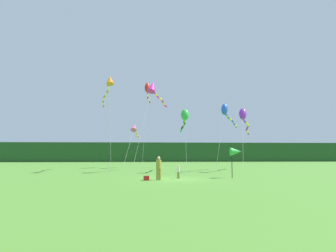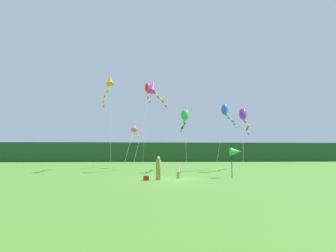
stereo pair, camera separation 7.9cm
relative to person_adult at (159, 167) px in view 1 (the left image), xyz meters
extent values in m
plane|color=#4C842D|center=(1.13, 0.67, -0.97)|extent=(120.00, 120.00, 0.00)
cube|color=#234C23|center=(1.13, 45.67, 1.24)|extent=(108.00, 3.08, 4.43)
cylinder|color=olive|center=(-0.10, 0.00, -0.56)|extent=(0.17, 0.17, 0.84)
cylinder|color=olive|center=(0.10, 0.00, -0.56)|extent=(0.17, 0.17, 0.84)
cylinder|color=olive|center=(0.00, 0.00, 0.19)|extent=(0.38, 0.38, 0.66)
sphere|color=tan|center=(0.00, 0.00, 0.65)|extent=(0.24, 0.24, 0.24)
cylinder|color=olive|center=(1.54, 1.19, -0.72)|extent=(0.11, 0.11, 0.51)
cylinder|color=olive|center=(1.66, 1.19, -0.72)|extent=(0.11, 0.11, 0.51)
cylinder|color=silver|center=(1.60, 1.19, -0.27)|extent=(0.23, 0.23, 0.40)
sphere|color=tan|center=(1.60, 1.19, 0.01)|extent=(0.15, 0.15, 0.15)
cube|color=red|center=(-0.91, -0.22, -0.81)|extent=(0.41, 0.30, 0.33)
cylinder|color=black|center=(6.01, 1.55, 0.32)|extent=(0.06, 0.06, 2.58)
cone|color=green|center=(6.36, 1.55, 1.14)|extent=(0.90, 0.70, 0.70)
cylinder|color=#B2B2B2|center=(2.90, 6.64, 2.04)|extent=(0.27, 3.19, 6.04)
ellipsoid|color=green|center=(3.03, 8.22, 5.06)|extent=(0.93, 1.06, 1.40)
cylinder|color=green|center=(3.03, 8.71, 4.48)|extent=(0.20, 1.00, 0.33)
cylinder|color=black|center=(3.14, 9.67, 4.36)|extent=(0.43, 1.01, 0.30)
cylinder|color=green|center=(3.23, 10.62, 4.22)|extent=(0.25, 1.02, 0.39)
cylinder|color=black|center=(3.16, 11.59, 4.03)|extent=(0.29, 1.02, 0.38)
cylinder|color=green|center=(3.13, 12.56, 3.77)|extent=(0.21, 1.04, 0.51)
cylinder|color=#B2B2B2|center=(-3.29, 14.68, 1.76)|extent=(1.13, 4.53, 5.47)
cone|color=#E5598C|center=(-2.74, 16.93, 4.48)|extent=(1.13, 1.49, 1.35)
cylinder|color=#E5598C|center=(-2.67, 17.20, 4.02)|extent=(0.34, 0.61, 0.28)
cylinder|color=yellow|center=(-2.56, 17.73, 3.89)|extent=(0.29, 0.63, 0.38)
cylinder|color=#E5598C|center=(-2.51, 18.27, 3.72)|extent=(0.21, 0.59, 0.33)
cylinder|color=yellow|center=(-2.46, 18.80, 3.58)|extent=(0.32, 0.62, 0.34)
cylinder|color=#E5598C|center=(-2.32, 19.33, 3.42)|extent=(0.38, 0.64, 0.36)
cylinder|color=yellow|center=(-2.21, 19.86, 3.26)|extent=(0.26, 0.61, 0.34)
cylinder|color=#B2B2B2|center=(-4.73, 8.13, 4.05)|extent=(0.72, 3.24, 10.05)
cone|color=orange|center=(-5.08, 9.74, 9.07)|extent=(1.05, 1.26, 1.24)
cylinder|color=orange|center=(-5.24, 10.08, 8.59)|extent=(0.53, 0.79, 0.33)
cylinder|color=white|center=(-5.43, 10.79, 8.40)|extent=(0.26, 0.83, 0.44)
cylinder|color=orange|center=(-5.58, 11.52, 8.19)|extent=(0.44, 0.82, 0.38)
cylinder|color=white|center=(-5.84, 12.22, 8.02)|extent=(0.49, 0.81, 0.35)
cylinder|color=orange|center=(-6.13, 12.91, 7.86)|extent=(0.49, 0.81, 0.35)
cylinder|color=white|center=(-6.38, 13.62, 7.70)|extent=(0.40, 0.82, 0.37)
cylinder|color=orange|center=(-6.53, 14.35, 7.53)|extent=(0.32, 0.82, 0.37)
cylinder|color=white|center=(-6.61, 15.10, 7.39)|extent=(0.25, 0.79, 0.30)
cylinder|color=orange|center=(-6.70, 15.84, 7.21)|extent=(0.35, 0.84, 0.44)
cylinder|color=#B2B2B2|center=(8.59, 6.37, 2.16)|extent=(1.79, 4.99, 6.28)
ellipsoid|color=purple|center=(9.47, 8.85, 5.29)|extent=(1.15, 1.37, 1.56)
cylinder|color=purple|center=(9.82, 9.43, 4.61)|extent=(0.87, 1.29, 0.44)
cylinder|color=yellow|center=(10.52, 10.57, 4.37)|extent=(0.92, 1.26, 0.44)
cylinder|color=purple|center=(10.99, 11.80, 4.03)|extent=(0.40, 1.42, 0.63)
cylinder|color=yellow|center=(11.40, 13.06, 3.71)|extent=(0.82, 1.31, 0.40)
cylinder|color=purple|center=(11.95, 14.28, 3.54)|extent=(0.67, 1.35, 0.34)
cylinder|color=#B2B2B2|center=(-1.32, 16.48, 4.67)|extent=(0.55, 4.02, 11.30)
ellipsoid|color=red|center=(-1.06, 18.48, 10.32)|extent=(0.85, 1.05, 1.55)
cylinder|color=red|center=(-1.02, 18.85, 9.67)|extent=(0.28, 0.81, 0.34)
cylinder|color=white|center=(-0.95, 19.61, 9.48)|extent=(0.26, 0.83, 0.43)
cylinder|color=red|center=(-0.97, 20.36, 9.27)|extent=(0.29, 0.82, 0.38)
cylinder|color=white|center=(-0.90, 21.10, 9.09)|extent=(0.43, 0.83, 0.38)
cylinder|color=red|center=(-0.73, 21.84, 8.92)|extent=(0.33, 0.82, 0.34)
cylinder|color=#B2B2B2|center=(-1.39, 7.21, 3.68)|extent=(1.98, 4.43, 9.31)
cone|color=#E026B2|center=(-0.41, 9.42, 8.33)|extent=(1.38, 1.65, 1.62)
cylinder|color=#E026B2|center=(-0.25, 9.73, 7.73)|extent=(0.52, 0.73, 0.29)
cylinder|color=yellow|center=(0.01, 10.37, 7.64)|extent=(0.38, 0.75, 0.28)
cylinder|color=#E026B2|center=(0.23, 11.03, 7.52)|extent=(0.48, 0.76, 0.36)
cylinder|color=yellow|center=(0.55, 11.65, 7.40)|extent=(0.54, 0.72, 0.28)
cylinder|color=#E026B2|center=(0.82, 12.29, 7.27)|extent=(0.39, 0.77, 0.37)
cylinder|color=yellow|center=(0.99, 12.97, 7.09)|extent=(0.37, 0.77, 0.38)
cylinder|color=#E026B2|center=(1.25, 13.61, 6.91)|extent=(0.55, 0.75, 0.37)
cylinder|color=#B2B2B2|center=(6.68, 7.91, 2.48)|extent=(2.03, 3.60, 6.91)
ellipsoid|color=blue|center=(7.69, 9.69, 5.93)|extent=(1.20, 1.38, 1.53)
cylinder|color=blue|center=(7.88, 9.90, 5.35)|extent=(0.55, 0.58, 0.28)
cylinder|color=yellow|center=(8.14, 10.39, 5.26)|extent=(0.35, 0.63, 0.29)
cylinder|color=blue|center=(8.40, 10.88, 5.14)|extent=(0.56, 0.60, 0.34)
cylinder|color=yellow|center=(8.76, 11.31, 5.00)|extent=(0.54, 0.60, 0.32)
cylinder|color=blue|center=(9.13, 11.75, 4.85)|extent=(0.57, 0.60, 0.37)
cylinder|color=yellow|center=(9.42, 12.23, 4.73)|extent=(0.39, 0.62, 0.26)
cylinder|color=blue|center=(9.66, 12.74, 4.61)|extent=(0.49, 0.65, 0.38)
cylinder|color=yellow|center=(9.97, 13.21, 4.44)|extent=(0.54, 0.61, 0.33)
cylinder|color=blue|center=(10.23, 13.71, 4.34)|extent=(0.36, 0.62, 0.26)
camera|label=1|loc=(-0.70, -21.41, 1.02)|focal=30.48mm
camera|label=2|loc=(-0.62, -21.41, 1.02)|focal=30.48mm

